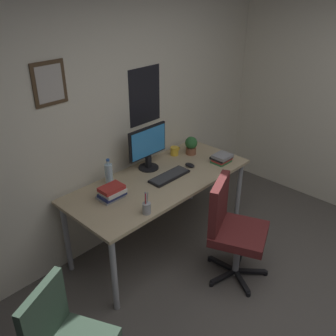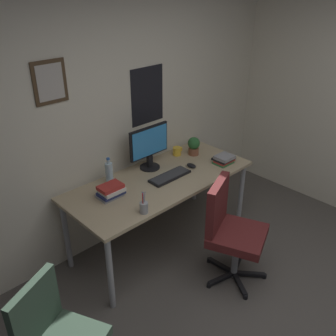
% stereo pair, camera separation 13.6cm
% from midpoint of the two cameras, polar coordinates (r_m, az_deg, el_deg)
% --- Properties ---
extents(wall_back, '(4.40, 0.10, 2.60)m').
position_cam_midpoint_polar(wall_back, '(3.54, -9.85, 7.76)').
color(wall_back, beige).
rests_on(wall_back, ground_plane).
extents(desk, '(1.85, 0.79, 0.76)m').
position_cam_midpoint_polar(desk, '(3.57, -2.26, -2.61)').
color(desk, tan).
rests_on(desk, ground_plane).
extents(office_chair, '(0.60, 0.61, 0.95)m').
position_cam_midpoint_polar(office_chair, '(3.33, 8.42, -8.69)').
color(office_chair, '#591E1E').
rests_on(office_chair, ground_plane).
extents(monitor, '(0.46, 0.20, 0.43)m').
position_cam_midpoint_polar(monitor, '(3.62, -4.18, 3.34)').
color(monitor, black).
rests_on(monitor, desk).
extents(keyboard, '(0.43, 0.15, 0.03)m').
position_cam_midpoint_polar(keyboard, '(3.55, -0.88, -1.26)').
color(keyboard, black).
rests_on(keyboard, desk).
extents(computer_mouse, '(0.06, 0.11, 0.04)m').
position_cam_midpoint_polar(computer_mouse, '(3.74, 2.32, 0.43)').
color(computer_mouse, black).
rests_on(computer_mouse, desk).
extents(water_bottle, '(0.07, 0.07, 0.25)m').
position_cam_midpoint_polar(water_bottle, '(3.45, -10.14, -0.87)').
color(water_bottle, silver).
rests_on(water_bottle, desk).
extents(coffee_mug_near, '(0.13, 0.09, 0.09)m').
position_cam_midpoint_polar(coffee_mug_near, '(3.98, 0.03, 2.62)').
color(coffee_mug_near, yellow).
rests_on(coffee_mug_near, desk).
extents(potted_plant, '(0.13, 0.13, 0.20)m').
position_cam_midpoint_polar(potted_plant, '(3.97, 2.56, 3.53)').
color(potted_plant, brown).
rests_on(potted_plant, desk).
extents(pen_cup, '(0.07, 0.07, 0.20)m').
position_cam_midpoint_polar(pen_cup, '(3.02, -4.59, -6.06)').
color(pen_cup, '#9EA0A5').
rests_on(pen_cup, desk).
extents(book_stack_left, '(0.22, 0.18, 0.12)m').
position_cam_midpoint_polar(book_stack_left, '(3.25, -9.76, -3.72)').
color(book_stack_left, gray).
rests_on(book_stack_left, desk).
extents(book_stack_right, '(0.20, 0.18, 0.09)m').
position_cam_midpoint_polar(book_stack_right, '(3.84, 7.22, 1.48)').
color(book_stack_right, '#33723F').
rests_on(book_stack_right, desk).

